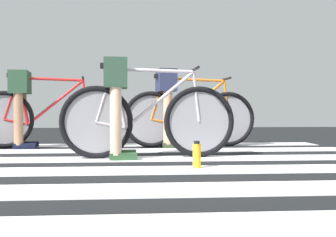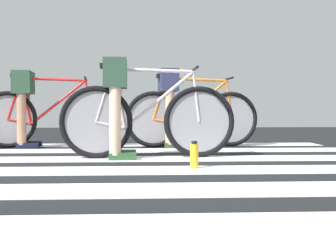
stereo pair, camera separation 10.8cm
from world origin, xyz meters
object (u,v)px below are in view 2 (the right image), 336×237
Objects in this scene: bicycle_2_of_3 at (192,117)px; water_bottle at (194,156)px; bicycle_1_of_3 at (148,119)px; cyclist_2_of_3 at (169,97)px; cyclist_1_of_3 at (116,94)px; bicycle_3_of_3 at (50,117)px; cyclist_3_of_3 at (24,98)px.

bicycle_2_of_3 is 7.69× the size of water_bottle.
bicycle_1_of_3 is 1.18m from cyclist_2_of_3.
bicycle_1_of_3 is at bearing 0.00° from cyclist_1_of_3.
bicycle_1_of_3 is 1.75× the size of cyclist_2_of_3.
bicycle_3_of_3 is at bearing 130.74° from water_bottle.
cyclist_2_of_3 is at bearing 93.84° from water_bottle.
cyclist_1_of_3 is 1.01× the size of cyclist_3_of_3.
cyclist_2_of_3 is at bearing 60.87° from cyclist_1_of_3.
cyclist_1_of_3 is 1.12m from water_bottle.
cyclist_3_of_3 is 4.26× the size of water_bottle.
bicycle_2_of_3 is 1.75× the size of cyclist_2_of_3.
bicycle_1_of_3 is 1.96m from cyclist_3_of_3.
bicycle_3_of_3 is (-1.52, 0.07, -0.26)m from cyclist_2_of_3.
cyclist_2_of_3 is 1.54m from bicycle_3_of_3.
bicycle_2_of_3 is at bearing 0.00° from cyclist_2_of_3.
cyclist_1_of_3 reaches higher than water_bottle.
bicycle_3_of_3 is 7.67× the size of water_bottle.
cyclist_2_of_3 is 1.92m from water_bottle.
cyclist_1_of_3 is at bearing -132.59° from bicycle_2_of_3.
bicycle_2_of_3 is 2.15m from cyclist_3_of_3.
cyclist_2_of_3 is at bearing -8.08° from cyclist_3_of_3.
cyclist_2_of_3 reaches higher than cyclist_3_of_3.
water_bottle is at bearing -64.60° from bicycle_1_of_3.
bicycle_2_of_3 is at bearing -8.35° from bicycle_3_of_3.
bicycle_3_of_3 is at bearing 134.15° from bicycle_1_of_3.
cyclist_1_of_3 is at bearing -122.20° from cyclist_2_of_3.
water_bottle is (0.69, -0.70, -0.52)m from cyclist_1_of_3.
cyclist_1_of_3 is 0.56× the size of bicycle_2_of_3.
cyclist_3_of_3 reaches higher than bicycle_3_of_3.
cyclist_1_of_3 is at bearing -180.00° from bicycle_1_of_3.
bicycle_1_of_3 reaches higher than water_bottle.
bicycle_2_of_3 is at bearing 84.33° from water_bottle.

